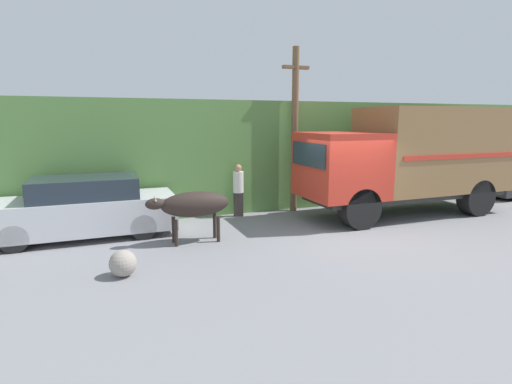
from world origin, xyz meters
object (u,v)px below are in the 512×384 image
(pedestrian_on_hill, at_px, (238,188))
(utility_pole, at_px, (295,128))
(cargo_truck, at_px, (414,156))
(roadside_rock, at_px, (123,263))
(parked_suv, at_px, (83,208))
(brown_cow, at_px, (193,205))

(pedestrian_on_hill, height_order, utility_pole, utility_pole)
(cargo_truck, relative_size, roadside_rock, 13.52)
(cargo_truck, relative_size, parked_suv, 1.53)
(brown_cow, height_order, utility_pole, utility_pole)
(parked_suv, xyz_separation_m, roadside_rock, (0.80, -3.18, -0.51))
(brown_cow, height_order, parked_suv, parked_suv)
(cargo_truck, height_order, parked_suv, cargo_truck)
(pedestrian_on_hill, bearing_deg, cargo_truck, 170.30)
(brown_cow, relative_size, pedestrian_on_hill, 1.24)
(brown_cow, distance_m, utility_pole, 4.92)
(brown_cow, xyz_separation_m, pedestrian_on_hill, (1.92, 2.22, -0.05))
(pedestrian_on_hill, bearing_deg, utility_pole, -168.39)
(cargo_truck, height_order, brown_cow, cargo_truck)
(parked_suv, xyz_separation_m, utility_pole, (6.53, 0.85, 2.02))
(cargo_truck, relative_size, utility_pole, 1.35)
(pedestrian_on_hill, bearing_deg, roadside_rock, 54.92)
(parked_suv, xyz_separation_m, pedestrian_on_hill, (4.52, 0.74, 0.15))
(cargo_truck, relative_size, pedestrian_on_hill, 4.32)
(cargo_truck, height_order, pedestrian_on_hill, cargo_truck)
(parked_suv, distance_m, utility_pole, 6.89)
(utility_pole, bearing_deg, pedestrian_on_hill, -176.81)
(cargo_truck, height_order, utility_pole, utility_pole)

